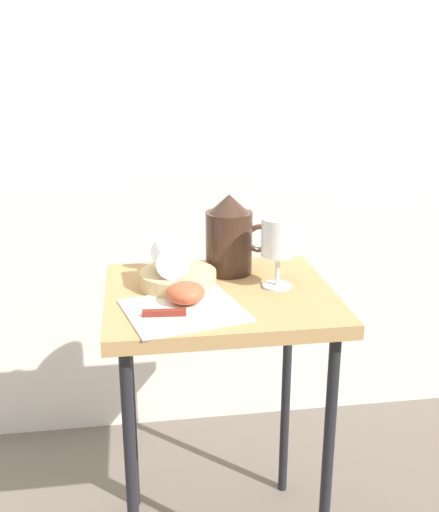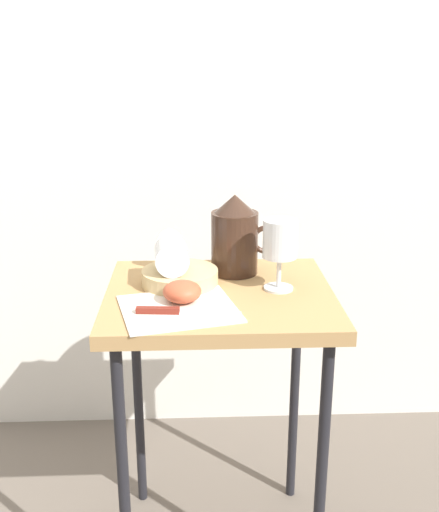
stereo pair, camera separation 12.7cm
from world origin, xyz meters
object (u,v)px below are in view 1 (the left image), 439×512
(basket_tray, at_px, (178,279))
(knife, at_px, (180,313))
(table, at_px, (220,325))
(wine_glass_tipped_near, at_px, (170,257))
(apple_half_left, at_px, (186,293))
(pitcher, at_px, (230,241))
(wine_glass_upright, at_px, (278,241))

(basket_tray, height_order, knife, basket_tray)
(table, xyz_separation_m, knife, (-0.10, -0.12, 0.09))
(wine_glass_tipped_near, bearing_deg, table, -20.12)
(wine_glass_tipped_near, distance_m, apple_half_left, 0.11)
(pitcher, bearing_deg, table, -109.03)
(table, height_order, apple_half_left, apple_half_left)
(pitcher, relative_size, knife, 0.90)
(basket_tray, bearing_deg, apple_half_left, -86.26)
(table, bearing_deg, knife, -128.00)
(table, relative_size, wine_glass_upright, 4.36)
(basket_tray, bearing_deg, pitcher, 31.10)
(apple_half_left, relative_size, knife, 0.38)
(wine_glass_upright, height_order, knife, wine_glass_upright)
(basket_tray, relative_size, wine_glass_tipped_near, 1.07)
(apple_half_left, bearing_deg, wine_glass_upright, 18.77)
(basket_tray, relative_size, wine_glass_upright, 1.08)
(basket_tray, relative_size, apple_half_left, 2.13)
(knife, bearing_deg, basket_tray, 86.35)
(basket_tray, height_order, wine_glass_tipped_near, wine_glass_tipped_near)
(table, height_order, wine_glass_upright, wine_glass_upright)
(wine_glass_tipped_near, xyz_separation_m, knife, (0.01, -0.16, -0.06))
(basket_tray, xyz_separation_m, pitcher, (0.13, 0.08, 0.06))
(pitcher, xyz_separation_m, wine_glass_upright, (0.09, -0.11, 0.03))
(wine_glass_upright, bearing_deg, basket_tray, 170.82)
(basket_tray, bearing_deg, knife, -93.65)
(basket_tray, distance_m, apple_half_left, 0.11)
(apple_half_left, bearing_deg, wine_glass_tipped_near, 103.54)
(pitcher, bearing_deg, basket_tray, -148.90)
(pitcher, distance_m, wine_glass_tipped_near, 0.16)
(wine_glass_upright, distance_m, wine_glass_tipped_near, 0.24)
(wine_glass_upright, relative_size, knife, 0.75)
(wine_glass_upright, bearing_deg, knife, -149.75)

